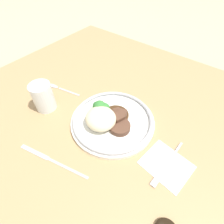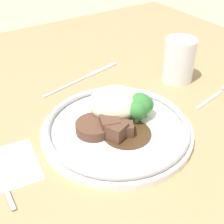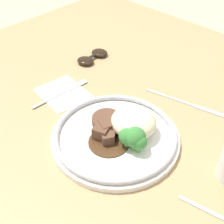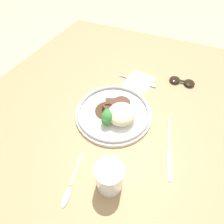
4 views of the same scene
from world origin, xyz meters
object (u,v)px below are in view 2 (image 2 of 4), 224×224
Objects in this scene: knife at (85,77)px; spoon at (224,89)px; plate at (118,122)px; juice_glass at (179,63)px.

knife is 0.32m from spoon.
juice_glass is (0.23, 0.08, 0.02)m from plate.
knife is at bearing 76.76° from plate.
spoon is (0.29, -0.01, -0.02)m from plate.
spoon reaches higher than knife.
plate is 1.77× the size of spoon.
juice_glass is 0.12m from spoon.
plate is 1.22× the size of knife.
plate is at bearing 166.82° from spoon.
spoon is at bearing -55.90° from knife.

